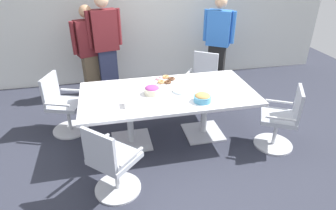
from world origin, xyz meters
TOP-DOWN VIEW (x-y plane):
  - ground_plane at (0.00, 0.00)m, footprint 10.00×10.00m
  - back_wall at (0.00, 2.40)m, footprint 8.00×0.10m
  - conference_table at (0.00, 0.00)m, footprint 2.40×1.20m
  - office_chair_0 at (0.84, 0.96)m, footprint 0.75×0.75m
  - office_chair_1 at (-1.49, 0.53)m, footprint 0.69×0.69m
  - office_chair_2 at (-0.84, -0.96)m, footprint 0.76×0.76m
  - office_chair_3 at (1.49, -0.54)m, footprint 0.73×0.73m
  - person_standing_0 at (-1.06, 1.72)m, footprint 0.60×0.36m
  - person_standing_1 at (-0.78, 1.67)m, footprint 0.61×0.31m
  - person_standing_2 at (1.37, 1.68)m, footprint 0.55×0.43m
  - snack_bowl_cookies at (0.38, -0.36)m, footprint 0.23×0.23m
  - snack_bowl_candy_mix at (-0.22, 0.00)m, footprint 0.22×0.22m
  - donut_platter at (0.04, 0.38)m, footprint 0.31×0.31m
  - plate_stack at (0.18, -0.01)m, footprint 0.23×0.23m
  - napkin_pile at (-0.55, -0.27)m, footprint 0.16×0.16m

SIDE VIEW (x-z plane):
  - ground_plane at x=0.00m, z-range -0.01..0.00m
  - office_chair_0 at x=0.84m, z-range -0.05..0.86m
  - office_chair_1 at x=-1.49m, z-range -0.05..0.86m
  - office_chair_2 at x=-0.84m, z-range -0.05..0.86m
  - office_chair_3 at x=1.49m, z-range -0.05..0.86m
  - conference_table at x=0.00m, z-range 0.25..1.00m
  - plate_stack at x=0.18m, z-range 0.75..0.78m
  - donut_platter at x=0.04m, z-range 0.75..0.79m
  - napkin_pile at x=-0.55m, z-range 0.75..0.82m
  - snack_bowl_cookies at x=0.38m, z-range 0.75..0.86m
  - snack_bowl_candy_mix at x=-0.22m, z-range 0.75..0.87m
  - person_standing_0 at x=-1.06m, z-range 0.03..1.71m
  - person_standing_2 at x=1.37m, z-range 0.04..1.80m
  - person_standing_1 at x=-0.78m, z-range 0.05..1.92m
  - back_wall at x=0.00m, z-range 0.00..2.80m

